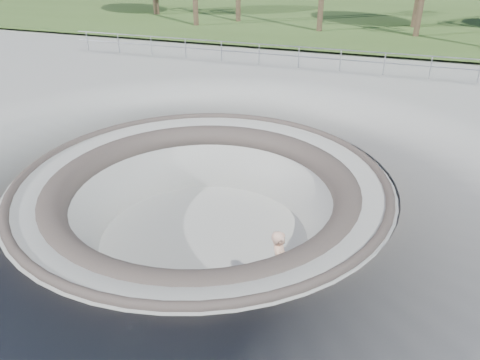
{
  "coord_description": "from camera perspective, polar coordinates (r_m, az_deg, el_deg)",
  "views": [
    {
      "loc": [
        4.67,
        -10.43,
        5.96
      ],
      "look_at": [
        0.95,
        0.43,
        -0.1
      ],
      "focal_mm": 35.0,
      "sensor_mm": 36.0,
      "label": 1
    }
  ],
  "objects": [
    {
      "name": "grass_strip",
      "position": [
        45.05,
        13.6,
        19.79
      ],
      "size": [
        180.0,
        36.0,
        0.12
      ],
      "color": "#385221",
      "rests_on": "ground"
    },
    {
      "name": "skater",
      "position": [
        11.2,
        4.8,
        -10.16
      ],
      "size": [
        0.54,
        0.72,
        1.8
      ],
      "primitive_type": "imported",
      "rotation": [
        0.0,
        0.0,
        1.75
      ],
      "color": "#DAA88D",
      "rests_on": "skateboard"
    },
    {
      "name": "skate_bowl",
      "position": [
        13.84,
        -4.36,
        -6.54
      ],
      "size": [
        14.0,
        14.0,
        4.1
      ],
      "color": "#979893",
      "rests_on": "ground"
    },
    {
      "name": "distant_hills",
      "position": [
        68.85,
        18.5,
        15.6
      ],
      "size": [
        103.2,
        45.0,
        28.6
      ],
      "color": "brown",
      "rests_on": "ground"
    },
    {
      "name": "ground",
      "position": [
        12.89,
        -4.64,
        0.18
      ],
      "size": [
        180.0,
        180.0,
        0.0
      ],
      "primitive_type": "plane",
      "color": "#979893",
      "rests_on": "ground"
    },
    {
      "name": "safety_railing",
      "position": [
        23.51,
        7.18,
        14.66
      ],
      "size": [
        25.0,
        0.06,
        1.03
      ],
      "color": "gray",
      "rests_on": "ground"
    },
    {
      "name": "skateboard",
      "position": [
        11.78,
        4.62,
        -13.69
      ],
      "size": [
        0.87,
        0.31,
        0.09
      ],
      "color": "#9C5B3E",
      "rests_on": "ground"
    }
  ]
}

